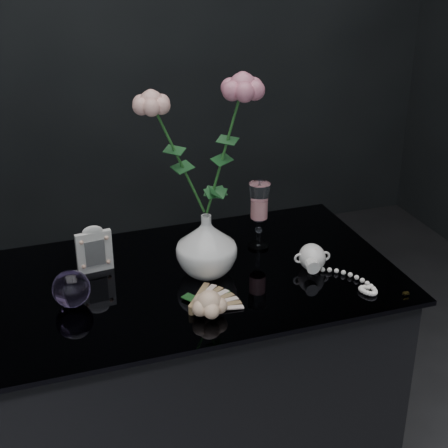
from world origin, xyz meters
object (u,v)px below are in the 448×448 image
object	(u,v)px
paperweight	(71,289)
pearl_jar	(312,256)
wine_glass	(259,216)
picture_frame	(94,249)
loose_rose	(209,303)
vase	(206,245)

from	to	relation	value
paperweight	pearl_jar	world-z (taller)	paperweight
pearl_jar	paperweight	bearing A→B (deg)	-172.35
wine_glass	picture_frame	xyz separation A→B (m)	(-0.42, 0.01, -0.03)
wine_glass	picture_frame	distance (m)	0.42
paperweight	loose_rose	world-z (taller)	paperweight
pearl_jar	picture_frame	bearing A→B (deg)	171.94
vase	wine_glass	world-z (taller)	wine_glass
picture_frame	paperweight	xyz separation A→B (m)	(-0.07, -0.14, -0.02)
paperweight	pearl_jar	bearing A→B (deg)	-1.89
vase	paperweight	xyz separation A→B (m)	(-0.33, -0.04, -0.03)
wine_glass	paperweight	distance (m)	0.52
paperweight	loose_rose	bearing A→B (deg)	-26.47
picture_frame	paperweight	world-z (taller)	picture_frame
loose_rose	pearl_jar	xyz separation A→B (m)	(0.30, 0.12, 0.00)
paperweight	pearl_jar	size ratio (longest dim) A/B	0.36
wine_glass	loose_rose	distance (m)	0.35
wine_glass	vase	bearing A→B (deg)	-152.38
wine_glass	pearl_jar	world-z (taller)	wine_glass
wine_glass	picture_frame	bearing A→B (deg)	178.52
vase	picture_frame	xyz separation A→B (m)	(-0.25, 0.10, -0.02)
pearl_jar	vase	bearing A→B (deg)	176.02
vase	paperweight	size ratio (longest dim) A/B	1.81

